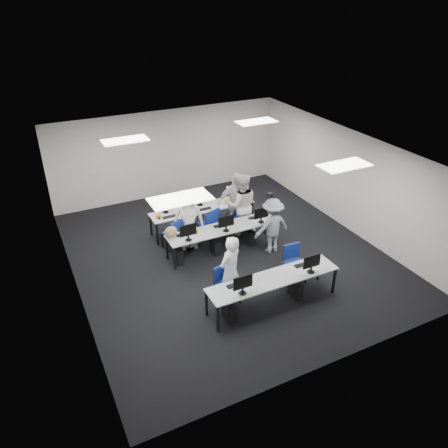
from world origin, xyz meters
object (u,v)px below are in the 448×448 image
student_3 (236,203)px  chair_3 (218,232)px  chair_6 (208,229)px  student_1 (242,205)px  chair_2 (181,242)px  photographer (272,226)px  chair_4 (243,224)px  student_0 (230,271)px  chair_1 (294,270)px  desk_front (273,280)px  chair_0 (227,292)px  chair_5 (173,239)px  student_2 (188,219)px  chair_7 (237,220)px  desk_mid (223,229)px

student_3 → chair_3: bearing=-141.5°
chair_6 → student_1: student_1 is taller
chair_2 → chair_3: chair_3 is taller
chair_3 → photographer: bearing=-65.1°
chair_4 → student_0: student_0 is taller
chair_4 → chair_1: bearing=-92.9°
chair_2 → student_0: bearing=-80.3°
desk_front → chair_0: (-0.93, 0.52, -0.38)m
chair_3 → chair_4: size_ratio=1.07×
chair_6 → photographer: photographer is taller
chair_5 → chair_1: bearing=-70.8°
chair_3 → student_2: student_2 is taller
chair_6 → student_2: bearing=-173.9°
chair_6 → desk_front: bearing=-99.9°
chair_1 → chair_6: 3.09m
chair_7 → photographer: (0.27, -1.56, 0.50)m
student_2 → chair_6: bearing=32.9°
chair_6 → chair_3: bearing=-66.3°
chair_3 → student_1: (0.81, 0.12, 0.65)m
chair_6 → student_0: size_ratio=0.50×
desk_mid → photographer: bearing=-26.5°
chair_2 → student_0: size_ratio=0.48×
student_2 → photographer: 2.33m
chair_4 → student_1: bearing=164.9°
chair_3 → photographer: (1.08, -1.16, 0.51)m
desk_mid → chair_0: 2.31m
chair_1 → chair_6: bearing=112.8°
desk_front → chair_7: 3.70m
desk_front → chair_7: (0.93, 3.56, -0.38)m
student_3 → photographer: student_3 is taller
chair_0 → chair_4: bearing=38.1°
chair_4 → chair_2: bearing=-179.4°
chair_4 → student_0: (-1.86, -2.75, 0.60)m
desk_mid → chair_6: size_ratio=3.62×
student_0 → photographer: size_ratio=1.10×
student_1 → photographer: size_ratio=1.17×
chair_4 → chair_6: bearing=167.2°
chair_0 → chair_1: size_ratio=0.98×
chair_2 → chair_4: bearing=8.3°
chair_0 → student_3: student_3 is taller
chair_3 → student_1: student_1 is taller
chair_4 → chair_7: bearing=102.1°
chair_5 → student_2: 0.74m
chair_4 → chair_5: (-2.21, 0.08, 0.02)m
chair_3 → chair_5: chair_5 is taller
student_1 → chair_5: bearing=18.7°
student_0 → student_1: (1.79, 2.77, 0.06)m
chair_3 → chair_5: (-1.33, 0.18, 0.00)m
chair_5 → chair_7: size_ratio=0.99×
chair_2 → chair_4: chair_4 is taller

